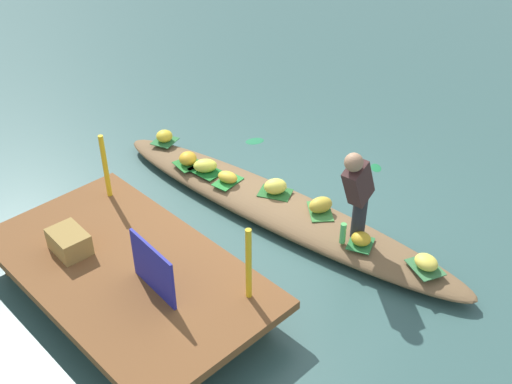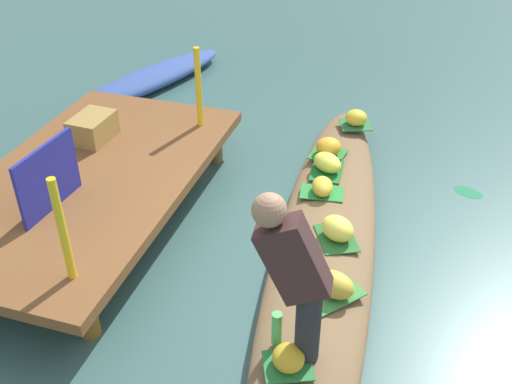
{
  "view_description": "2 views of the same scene",
  "coord_description": "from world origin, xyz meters",
  "px_view_note": "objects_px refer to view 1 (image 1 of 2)",
  "views": [
    {
      "loc": [
        -4.27,
        4.58,
        4.69
      ],
      "look_at": [
        0.07,
        0.29,
        0.47
      ],
      "focal_mm": 43.3,
      "sensor_mm": 36.0,
      "label": 1
    },
    {
      "loc": [
        -3.76,
        -0.61,
        3.3
      ],
      "look_at": [
        0.24,
        0.65,
        0.47
      ],
      "focal_mm": 42.27,
      "sensor_mm": 36.0,
      "label": 2
    }
  ],
  "objects_px": {
    "banana_bunch_0": "(205,166)",
    "market_banner": "(153,269)",
    "banana_bunch_6": "(188,158)",
    "water_bottle": "(343,233)",
    "vendor_person": "(358,190)",
    "banana_bunch_5": "(361,239)",
    "banana_bunch_4": "(228,177)",
    "banana_bunch_7": "(321,205)",
    "banana_bunch_3": "(164,136)",
    "vendor_boat": "(277,207)",
    "produce_crate": "(69,242)",
    "banana_bunch_1": "(426,262)",
    "banana_bunch_2": "(275,186)"
  },
  "relations": [
    {
      "from": "banana_bunch_7",
      "to": "banana_bunch_6",
      "type": "bearing_deg",
      "value": 12.99
    },
    {
      "from": "banana_bunch_3",
      "to": "banana_bunch_6",
      "type": "bearing_deg",
      "value": 167.86
    },
    {
      "from": "produce_crate",
      "to": "banana_bunch_4",
      "type": "bearing_deg",
      "value": -89.43
    },
    {
      "from": "market_banner",
      "to": "banana_bunch_7",
      "type": "bearing_deg",
      "value": -88.97
    },
    {
      "from": "banana_bunch_0",
      "to": "market_banner",
      "type": "xyz_separation_m",
      "value": [
        -1.53,
        1.95,
        0.39
      ]
    },
    {
      "from": "banana_bunch_6",
      "to": "produce_crate",
      "type": "relative_size",
      "value": 0.56
    },
    {
      "from": "banana_bunch_0",
      "to": "banana_bunch_7",
      "type": "distance_m",
      "value": 1.7
    },
    {
      "from": "banana_bunch_5",
      "to": "water_bottle",
      "type": "bearing_deg",
      "value": 36.82
    },
    {
      "from": "banana_bunch_6",
      "to": "water_bottle",
      "type": "xyz_separation_m",
      "value": [
        -2.51,
        -0.18,
        0.04
      ]
    },
    {
      "from": "banana_bunch_3",
      "to": "banana_bunch_6",
      "type": "height_order",
      "value": "banana_bunch_6"
    },
    {
      "from": "banana_bunch_0",
      "to": "banana_bunch_4",
      "type": "height_order",
      "value": "banana_bunch_0"
    },
    {
      "from": "banana_bunch_3",
      "to": "banana_bunch_5",
      "type": "relative_size",
      "value": 1.06
    },
    {
      "from": "vendor_boat",
      "to": "vendor_person",
      "type": "bearing_deg",
      "value": 175.06
    },
    {
      "from": "banana_bunch_1",
      "to": "water_bottle",
      "type": "height_order",
      "value": "water_bottle"
    },
    {
      "from": "banana_bunch_0",
      "to": "market_banner",
      "type": "distance_m",
      "value": 2.51
    },
    {
      "from": "banana_bunch_1",
      "to": "banana_bunch_2",
      "type": "xyz_separation_m",
      "value": [
        2.11,
        0.14,
        0.02
      ]
    },
    {
      "from": "banana_bunch_0",
      "to": "banana_bunch_4",
      "type": "relative_size",
      "value": 1.13
    },
    {
      "from": "banana_bunch_4",
      "to": "produce_crate",
      "type": "bearing_deg",
      "value": 90.57
    },
    {
      "from": "banana_bunch_6",
      "to": "produce_crate",
      "type": "bearing_deg",
      "value": 108.18
    },
    {
      "from": "vendor_boat",
      "to": "produce_crate",
      "type": "height_order",
      "value": "produce_crate"
    },
    {
      "from": "banana_bunch_1",
      "to": "produce_crate",
      "type": "height_order",
      "value": "produce_crate"
    },
    {
      "from": "banana_bunch_0",
      "to": "banana_bunch_1",
      "type": "height_order",
      "value": "banana_bunch_0"
    },
    {
      "from": "banana_bunch_0",
      "to": "vendor_person",
      "type": "height_order",
      "value": "vendor_person"
    },
    {
      "from": "water_bottle",
      "to": "banana_bunch_3",
      "type": "bearing_deg",
      "value": 0.48
    },
    {
      "from": "banana_bunch_5",
      "to": "banana_bunch_6",
      "type": "bearing_deg",
      "value": 6.49
    },
    {
      "from": "banana_bunch_3",
      "to": "vendor_person",
      "type": "relative_size",
      "value": 0.19
    },
    {
      "from": "vendor_boat",
      "to": "banana_bunch_6",
      "type": "relative_size",
      "value": 21.2
    },
    {
      "from": "banana_bunch_6",
      "to": "water_bottle",
      "type": "distance_m",
      "value": 2.52
    },
    {
      "from": "vendor_boat",
      "to": "market_banner",
      "type": "xyz_separation_m",
      "value": [
        -0.42,
        2.17,
        0.6
      ]
    },
    {
      "from": "banana_bunch_0",
      "to": "produce_crate",
      "type": "xyz_separation_m",
      "value": [
        -0.42,
        2.23,
        0.23
      ]
    },
    {
      "from": "banana_bunch_5",
      "to": "market_banner",
      "type": "relative_size",
      "value": 0.32
    },
    {
      "from": "banana_bunch_7",
      "to": "market_banner",
      "type": "relative_size",
      "value": 0.43
    },
    {
      "from": "vendor_person",
      "to": "produce_crate",
      "type": "height_order",
      "value": "vendor_person"
    },
    {
      "from": "banana_bunch_5",
      "to": "banana_bunch_4",
      "type": "bearing_deg",
      "value": 6.17
    },
    {
      "from": "banana_bunch_2",
      "to": "produce_crate",
      "type": "bearing_deg",
      "value": 76.92
    },
    {
      "from": "vendor_person",
      "to": "water_bottle",
      "type": "height_order",
      "value": "vendor_person"
    },
    {
      "from": "vendor_person",
      "to": "vendor_boat",
      "type": "bearing_deg",
      "value": 1.33
    },
    {
      "from": "water_bottle",
      "to": "banana_bunch_1",
      "type": "bearing_deg",
      "value": -161.53
    },
    {
      "from": "banana_bunch_3",
      "to": "banana_bunch_7",
      "type": "height_order",
      "value": "banana_bunch_7"
    },
    {
      "from": "banana_bunch_5",
      "to": "banana_bunch_6",
      "type": "height_order",
      "value": "banana_bunch_6"
    },
    {
      "from": "vendor_boat",
      "to": "banana_bunch_4",
      "type": "xyz_separation_m",
      "value": [
        0.71,
        0.18,
        0.2
      ]
    },
    {
      "from": "banana_bunch_3",
      "to": "vendor_person",
      "type": "bearing_deg",
      "value": -177.58
    },
    {
      "from": "banana_bunch_4",
      "to": "banana_bunch_2",
      "type": "bearing_deg",
      "value": -157.29
    },
    {
      "from": "banana_bunch_5",
      "to": "vendor_boat",
      "type": "bearing_deg",
      "value": 1.75
    },
    {
      "from": "banana_bunch_6",
      "to": "vendor_person",
      "type": "distance_m",
      "value": 2.65
    },
    {
      "from": "vendor_boat",
      "to": "banana_bunch_3",
      "type": "distance_m",
      "value": 2.13
    },
    {
      "from": "vendor_boat",
      "to": "banana_bunch_6",
      "type": "xyz_separation_m",
      "value": [
        1.4,
        0.27,
        0.22
      ]
    },
    {
      "from": "vendor_boat",
      "to": "banana_bunch_7",
      "type": "xyz_separation_m",
      "value": [
        -0.55,
        -0.18,
        0.23
      ]
    },
    {
      "from": "vendor_boat",
      "to": "banana_bunch_0",
      "type": "xyz_separation_m",
      "value": [
        1.11,
        0.21,
        0.22
      ]
    },
    {
      "from": "vendor_boat",
      "to": "banana_bunch_1",
      "type": "distance_m",
      "value": 2.03
    }
  ]
}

